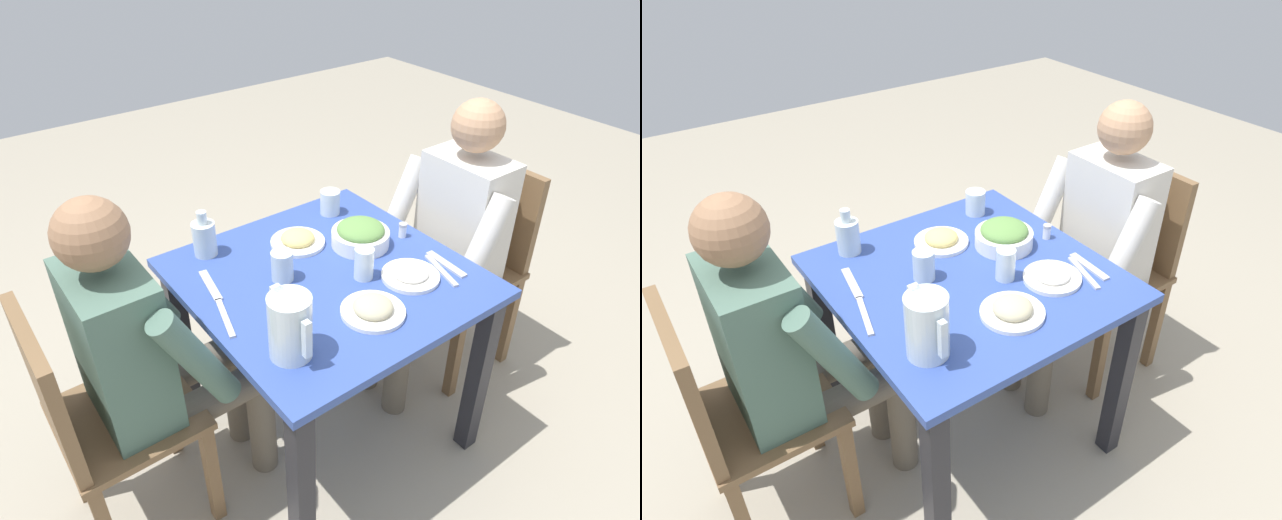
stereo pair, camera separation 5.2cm
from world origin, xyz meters
TOP-DOWN VIEW (x-y plane):
  - ground_plane at (0.00, 0.00)m, footprint 8.00×8.00m
  - dining_table at (0.00, 0.00)m, footprint 0.87×0.87m
  - chair_near at (-0.09, -0.78)m, footprint 0.40×0.40m
  - chair_far at (0.00, 0.78)m, footprint 0.40×0.40m
  - diner_near at (-0.09, -0.57)m, footprint 0.48×0.53m
  - diner_far at (0.00, 0.57)m, footprint 0.48×0.53m
  - water_pitcher at (0.24, -0.30)m, footprint 0.16×0.12m
  - salad_bowl at (-0.07, 0.20)m, footprint 0.20×0.20m
  - plate_yoghurt at (0.18, 0.20)m, footprint 0.19×0.19m
  - plate_fries at (-0.21, 0.03)m, footprint 0.19×0.19m
  - plate_beans at (0.24, -0.01)m, footprint 0.19×0.19m
  - water_glass_by_pitcher at (0.08, 0.08)m, footprint 0.06×0.06m
  - water_glass_far_left at (-0.32, 0.26)m, footprint 0.08×0.08m
  - water_glass_far_right at (-0.07, -0.13)m, footprint 0.07×0.07m
  - oil_carafe at (-0.35, -0.26)m, footprint 0.08×0.08m
  - salt_shaker at (-0.02, 0.36)m, footprint 0.03×0.03m
  - fork_near at (0.20, 0.35)m, footprint 0.17×0.04m
  - knife_near at (0.00, -0.38)m, footprint 0.18×0.07m
  - fork_far at (-0.17, -0.34)m, footprint 0.17×0.06m
  - knife_far at (0.21, 0.31)m, footprint 0.18×0.07m

SIDE VIEW (x-z plane):
  - ground_plane at x=0.00m, z-range 0.00..0.00m
  - chair_near at x=-0.09m, z-range 0.06..0.96m
  - chair_far at x=0.00m, z-range 0.06..0.96m
  - dining_table at x=0.00m, z-range 0.24..0.98m
  - diner_near at x=-0.09m, z-range 0.06..1.25m
  - diner_far at x=0.00m, z-range 0.06..1.25m
  - fork_near at x=0.20m, z-range 0.74..0.75m
  - knife_near at x=0.00m, z-range 0.74..0.75m
  - fork_far at x=-0.17m, z-range 0.74..0.75m
  - knife_far at x=0.21m, z-range 0.74..0.75m
  - plate_yoghurt at x=0.18m, z-range 0.74..0.77m
  - plate_fries at x=-0.21m, z-range 0.73..0.78m
  - plate_beans at x=0.24m, z-range 0.73..0.78m
  - salt_shaker at x=-0.02m, z-range 0.74..0.80m
  - salad_bowl at x=-0.07m, z-range 0.74..0.83m
  - water_glass_far_left at x=-0.32m, z-range 0.74..0.83m
  - water_glass_far_right at x=-0.07m, z-range 0.74..0.84m
  - water_glass_by_pitcher at x=0.08m, z-range 0.74..0.85m
  - oil_carafe at x=-0.35m, z-range 0.71..0.88m
  - water_pitcher at x=0.24m, z-range 0.74..0.93m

